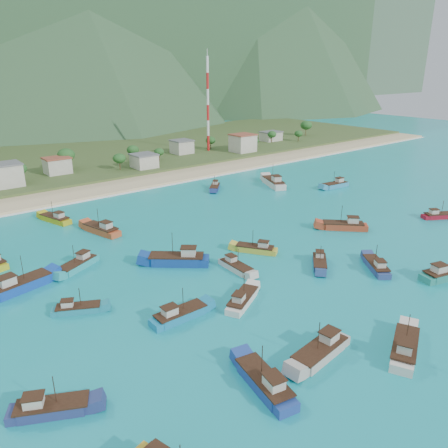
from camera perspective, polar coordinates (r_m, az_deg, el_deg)
ground at (r=95.84m, az=4.96°, el=-5.04°), size 600.00×600.00×0.00m
beach at (r=158.93m, az=-15.12°, el=4.52°), size 400.00×18.00×1.20m
land at (r=214.96m, az=-21.94°, el=7.67°), size 400.00×110.00×2.40m
surf_line at (r=150.55m, az=-13.61°, el=3.81°), size 400.00×2.50×0.08m
village at (r=181.53m, az=-15.45°, el=7.92°), size 220.08×24.80×7.87m
vegetation at (r=180.26m, az=-18.65°, el=7.66°), size 279.41×26.30×8.97m
radio_tower at (r=213.31m, az=-2.12°, el=15.29°), size 1.20×1.20×43.18m
boat_1 at (r=100.83m, az=4.16°, el=-3.32°), size 7.65×9.57×5.67m
boat_2 at (r=81.40m, az=-18.59°, el=-10.52°), size 8.56×6.11×4.95m
boat_3 at (r=92.56m, az=-25.08°, el=-7.30°), size 12.84×6.22×7.30m
boat_5 at (r=72.60m, az=22.52°, el=-14.79°), size 11.44×7.66×6.56m
boat_6 at (r=97.64m, az=-18.55°, el=-5.13°), size 10.48×7.34×6.04m
boat_7 at (r=157.70m, az=6.48°, el=5.38°), size 9.36×14.48×8.26m
boat_9 at (r=94.86m, az=-6.06°, el=-4.69°), size 12.41×11.43×7.71m
boat_10 at (r=79.74m, az=2.42°, el=-9.94°), size 9.94×7.09×5.75m
boat_11 at (r=159.63m, az=14.32°, el=4.94°), size 10.98×4.25×6.33m
boat_12 at (r=68.24m, az=12.49°, el=-16.00°), size 11.56×4.53×6.66m
boat_13 at (r=61.71m, az=5.35°, el=-20.00°), size 5.38×11.51×6.55m
boat_15 at (r=97.58m, az=19.25°, el=-5.27°), size 8.03×9.44×5.70m
boat_16 at (r=62.01m, az=-21.67°, el=-21.52°), size 10.03×7.07×5.79m
boat_17 at (r=128.59m, az=-21.16°, el=0.59°), size 5.91×10.86×6.16m
boat_18 at (r=116.11m, az=-15.72°, el=-0.74°), size 6.11×12.06×6.84m
boat_19 at (r=99.20m, az=26.93°, el=-5.88°), size 11.63×6.15×6.59m
boat_20 at (r=96.12m, az=12.37°, el=-5.01°), size 8.42×7.92×5.28m
boat_21 at (r=152.29m, az=-1.20°, el=4.78°), size 8.30×8.40×5.39m
boat_22 at (r=136.85m, az=26.24°, el=0.93°), size 9.46×6.99×5.51m
boat_23 at (r=118.64m, az=15.40°, el=-0.26°), size 10.57×10.69×6.86m
boat_25 at (r=75.64m, az=-5.82°, el=-11.78°), size 10.25×3.05×6.05m
boat_26 at (r=92.08m, az=1.56°, el=-5.66°), size 3.04×9.20×5.38m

